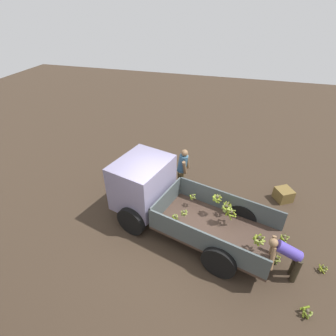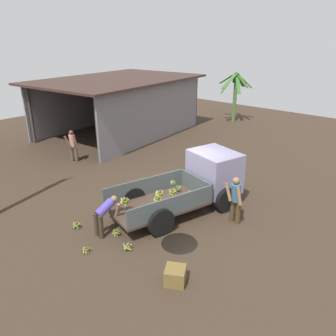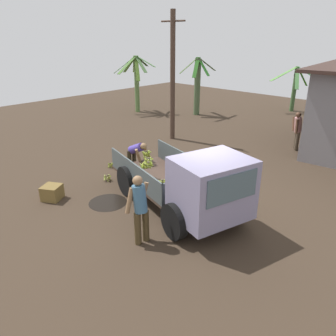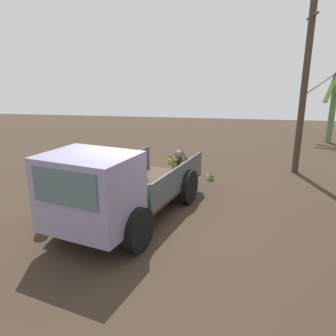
{
  "view_description": "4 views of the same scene",
  "coord_description": "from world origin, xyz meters",
  "views": [
    {
      "loc": [
        -1.36,
        4.99,
        5.9
      ],
      "look_at": [
        0.39,
        -1.25,
        1.56
      ],
      "focal_mm": 28.0,
      "sensor_mm": 36.0,
      "label": 1
    },
    {
      "loc": [
        -8.3,
        -6.85,
        5.74
      ],
      "look_at": [
        -0.12,
        0.35,
        1.33
      ],
      "focal_mm": 35.0,
      "sensor_mm": 36.0,
      "label": 2
    },
    {
      "loc": [
        5.08,
        -6.53,
        4.51
      ],
      "look_at": [
        -0.54,
        -0.64,
        1.16
      ],
      "focal_mm": 35.0,
      "sensor_mm": 36.0,
      "label": 3
    },
    {
      "loc": [
        6.62,
        1.54,
        3.37
      ],
      "look_at": [
        -1.12,
        0.3,
        1.05
      ],
      "focal_mm": 35.0,
      "sensor_mm": 36.0,
      "label": 4
    }
  ],
  "objects": [
    {
      "name": "ground",
      "position": [
        0.0,
        0.0,
        0.0
      ],
      "size": [
        36.0,
        36.0,
        0.0
      ],
      "primitive_type": "plane",
      "color": "#3A2C20"
    },
    {
      "name": "person_foreground_visitor",
      "position": [
        0.16,
        -2.29,
        0.91
      ],
      "size": [
        0.41,
        0.69,
        1.65
      ],
      "rotation": [
        0.0,
        0.0,
        3.03
      ],
      "color": "#46371F",
      "rests_on": "ground"
    },
    {
      "name": "cargo_truck",
      "position": [
        0.53,
        -0.7,
        0.99
      ],
      "size": [
        4.98,
        2.94,
        1.9
      ],
      "rotation": [
        0.0,
        0.0,
        -0.27
      ],
      "color": "#423027",
      "rests_on": "ground"
    },
    {
      "name": "banana_bunch_on_ground_2",
      "position": [
        -3.47,
        1.31,
        0.13
      ],
      "size": [
        0.28,
        0.28,
        0.23
      ],
      "color": "brown",
      "rests_on": "ground"
    },
    {
      "name": "banana_bunch_on_ground_0",
      "position": [
        -4.04,
        0.01,
        0.11
      ],
      "size": [
        0.21,
        0.21,
        0.19
      ],
      "color": "#4A4330",
      "rests_on": "ground"
    },
    {
      "name": "wooden_crate_0",
      "position": [
        -3.28,
        -2.67,
        0.21
      ],
      "size": [
        0.69,
        0.69,
        0.43
      ],
      "primitive_type": "cube",
      "rotation": [
        0.0,
        0.0,
        3.68
      ],
      "color": "brown",
      "rests_on": "ground"
    },
    {
      "name": "mud_patch_0",
      "position": [
        -1.93,
        -1.69,
        0.0
      ],
      "size": [
        1.09,
        1.09,
        0.01
      ],
      "primitive_type": "cylinder",
      "color": "black",
      "rests_on": "ground"
    },
    {
      "name": "banana_bunch_on_ground_1",
      "position": [
        -2.9,
        0.03,
        0.11
      ],
      "size": [
        0.25,
        0.27,
        0.21
      ],
      "color": "brown",
      "rests_on": "ground"
    },
    {
      "name": "person_worker_loading",
      "position": [
        -3.02,
        0.38,
        0.71
      ],
      "size": [
        0.82,
        0.67,
        1.16
      ],
      "rotation": [
        0.0,
        0.0,
        -0.0
      ],
      "color": "#332B1D",
      "rests_on": "ground"
    },
    {
      "name": "banana_bunch_on_ground_3",
      "position": [
        -3.17,
        -0.78,
        0.12
      ],
      "size": [
        0.26,
        0.29,
        0.22
      ],
      "color": "brown",
      "rests_on": "ground"
    }
  ]
}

